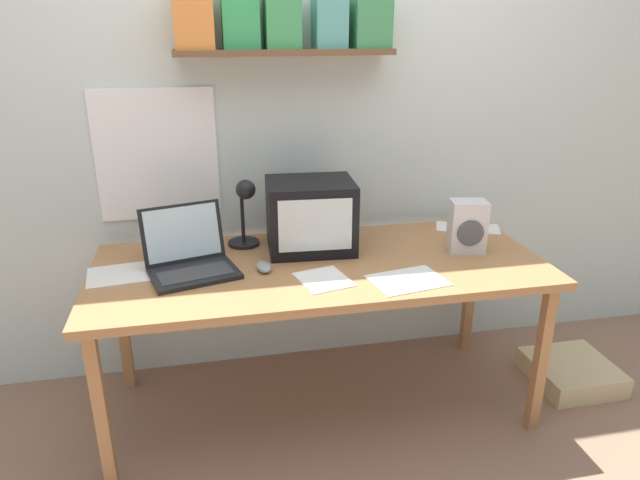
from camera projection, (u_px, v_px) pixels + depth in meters
name	position (u px, v px, depth m)	size (l,w,h in m)	color
ground_plane	(320.00, 404.00, 2.63)	(12.00, 12.00, 0.00)	#8E6C55
back_wall	(297.00, 102.00, 2.61)	(5.60, 0.24, 2.60)	silver
corner_desk	(320.00, 274.00, 2.39)	(1.86, 0.79, 0.71)	#AA7345
crt_monitor	(311.00, 216.00, 2.47)	(0.39, 0.33, 0.31)	black
laptop	(189.00, 255.00, 2.28)	(0.39, 0.37, 0.25)	black
desk_lamp	(245.00, 208.00, 2.47)	(0.14, 0.16, 0.31)	black
juice_glass	(152.00, 242.00, 2.41)	(0.08, 0.08, 0.15)	white
space_heater	(467.00, 226.00, 2.45)	(0.17, 0.14, 0.23)	silver
computer_mouse	(264.00, 267.00, 2.29)	(0.07, 0.11, 0.03)	gray
printed_handout	(408.00, 280.00, 2.20)	(0.31, 0.25, 0.00)	silver
loose_paper_near_laptop	(468.00, 228.00, 2.77)	(0.33, 0.24, 0.00)	silver
open_notebook	(118.00, 274.00, 2.25)	(0.26, 0.23, 0.00)	silver
loose_paper_near_monitor	(324.00, 279.00, 2.21)	(0.23, 0.25, 0.00)	white
floor_cushion	(571.00, 372.00, 2.78)	(0.38, 0.38, 0.10)	#CFB989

